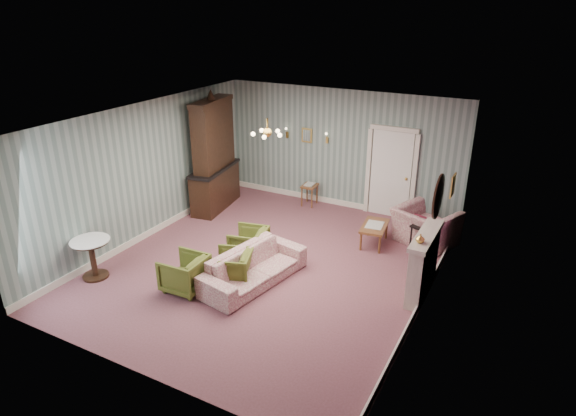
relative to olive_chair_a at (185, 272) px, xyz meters
The scene contains 27 objects.
floor 1.75m from the olive_chair_a, 59.13° to the left, with size 7.00×7.00×0.00m, color #7E4953.
ceiling 3.06m from the olive_chair_a, 59.13° to the left, with size 7.00×7.00×0.00m, color white.
wall_back 5.17m from the olive_chair_a, 79.96° to the left, with size 6.00×6.00×0.00m, color slate.
wall_front 2.46m from the olive_chair_a, 66.52° to the right, with size 6.00×6.00×0.00m, color slate.
wall_left 2.80m from the olive_chair_a, 145.20° to the left, with size 7.00×7.00×0.00m, color slate.
wall_right 4.29m from the olive_chair_a, 20.79° to the left, with size 7.00×7.00×0.00m, color slate.
wall_right_floral 4.28m from the olive_chair_a, 20.86° to the left, with size 7.00×7.00×0.00m, color #A05076.
door 5.44m from the olive_chair_a, 66.15° to the left, with size 1.12×0.12×2.16m, color white, non-canonical shape.
olive_chair_a is the anchor object (origin of this frame).
olive_chair_b 0.85m from the olive_chair_a, 42.48° to the left, with size 0.68×0.63×0.70m, color #545B20.
olive_chair_c 1.58m from the olive_chair_a, 76.43° to the left, with size 0.68×0.64×0.70m, color #545B20.
sofa_chintz 1.23m from the olive_chair_a, 39.64° to the left, with size 2.14×0.62×0.84m, color #8E394D.
wingback_chair 5.08m from the olive_chair_a, 49.13° to the left, with size 1.19×0.77×1.04m, color #8E394D.
dresser 3.99m from the olive_chair_a, 117.43° to the left, with size 0.59×1.71×2.85m, color black, non-canonical shape.
fireplace 4.19m from the olive_chair_a, 26.60° to the left, with size 0.30×1.40×1.16m, color beige, non-canonical shape.
mantel_vase 4.10m from the olive_chair_a, 21.60° to the left, with size 0.15×0.15×0.15m, color gold.
oval_mirror 4.52m from the olive_chair_a, 26.00° to the left, with size 0.04×0.76×0.84m, color white, non-canonical shape.
framed_print 5.17m from the olive_chair_a, 39.93° to the left, with size 0.04×0.34×0.42m, color gold, non-canonical shape.
coffee_table 4.07m from the olive_chair_a, 54.02° to the left, with size 0.49×0.88×0.45m, color brown, non-canonical shape.
side_table_black 4.80m from the olive_chair_a, 45.90° to the left, with size 0.38×0.38×0.57m, color black, non-canonical shape.
pedestal_table 1.83m from the olive_chair_a, 165.54° to the right, with size 0.71×0.71×0.78m, color black, non-canonical shape.
nesting_table 4.63m from the olive_chair_a, 87.12° to the left, with size 0.35×0.45×0.58m, color brown, non-canonical shape.
gilt_mirror_back 5.11m from the olive_chair_a, 90.23° to the left, with size 0.28×0.06×0.36m, color gold, non-canonical shape.
sconce_left 5.12m from the olive_chair_a, 96.61° to the left, with size 0.16×0.12×0.30m, color gold, non-canonical shape.
sconce_right 5.12m from the olive_chair_a, 83.84° to the left, with size 0.16×0.12×0.30m, color gold, non-canonical shape.
chandelier 2.84m from the olive_chair_a, 59.13° to the left, with size 0.56×0.56×0.36m, color gold, non-canonical shape.
burgundy_cushion 4.93m from the olive_chair_a, 48.43° to the left, with size 0.38×0.10×0.38m, color maroon.
Camera 1 is at (4.31, -7.34, 4.80)m, focal length 30.85 mm.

